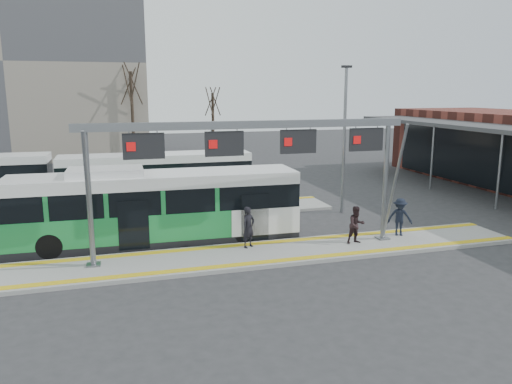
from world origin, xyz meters
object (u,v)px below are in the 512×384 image
(passenger_a, at_px, (249,227))
(passenger_c, at_px, (400,217))
(gantry, at_px, (254,148))
(passenger_b, at_px, (356,225))
(hero_bus, at_px, (156,208))

(passenger_a, relative_size, passenger_c, 1.01)
(gantry, bearing_deg, passenger_b, -2.61)
(gantry, height_order, passenger_b, gantry)
(hero_bus, bearing_deg, gantry, -36.69)
(passenger_a, bearing_deg, gantry, -113.71)
(passenger_a, relative_size, passenger_b, 1.07)
(gantry, relative_size, passenger_c, 7.73)
(gantry, distance_m, hero_bus, 5.34)
(passenger_b, bearing_deg, passenger_c, 6.38)
(passenger_b, xyz_separation_m, passenger_c, (2.39, 0.51, 0.04))
(passenger_a, bearing_deg, hero_bus, 116.51)
(hero_bus, xyz_separation_m, passenger_b, (8.01, -3.03, -0.58))
(passenger_a, xyz_separation_m, passenger_b, (4.50, -0.76, -0.05))
(gantry, bearing_deg, passenger_a, 96.94)
(gantry, relative_size, passenger_a, 7.65)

